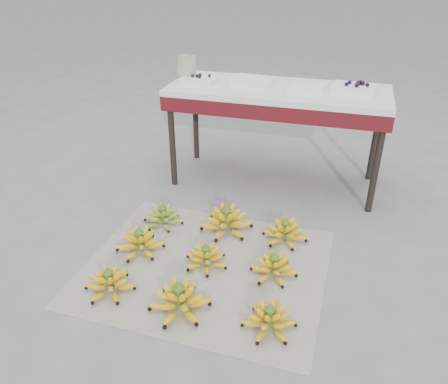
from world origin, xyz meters
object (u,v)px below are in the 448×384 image
(bunch_front_right, at_px, (269,320))
(tray_left, at_px, (253,81))
(bunch_front_left, at_px, (109,283))
(bunch_front_center, at_px, (179,300))
(bunch_back_right, at_px, (285,232))
(vendor_table, at_px, (278,99))
(bunch_mid_center, at_px, (206,257))
(bunch_back_center, at_px, (227,221))
(tray_far_left, at_px, (199,80))
(newspaper_mat, at_px, (206,267))
(bunch_back_left, at_px, (163,217))
(tray_far_right, at_px, (354,88))
(bunch_mid_right, at_px, (274,267))
(bunch_mid_left, at_px, (140,243))
(glass_jar, at_px, (187,68))
(tray_right, at_px, (306,88))

(bunch_front_right, distance_m, tray_left, 1.65)
(bunch_front_left, relative_size, tray_left, 0.90)
(bunch_front_center, xyz_separation_m, bunch_back_right, (0.38, 0.70, -0.01))
(bunch_front_right, bearing_deg, vendor_table, 89.00)
(bunch_mid_center, xyz_separation_m, bunch_back_center, (0.01, 0.35, 0.02))
(bunch_back_right, relative_size, tray_far_left, 1.31)
(newspaper_mat, bearing_deg, bunch_back_left, 139.75)
(bunch_front_right, bearing_deg, tray_far_right, 70.08)
(bunch_front_left, relative_size, bunch_mid_center, 0.90)
(bunch_back_center, height_order, tray_left, tray_left)
(bunch_mid_center, xyz_separation_m, tray_left, (-0.02, 1.10, 0.66))
(bunch_mid_right, relative_size, tray_far_left, 1.28)
(bunch_mid_left, bearing_deg, bunch_front_center, -40.85)
(bunch_front_right, relative_size, tray_far_right, 0.98)
(bunch_mid_right, distance_m, bunch_back_center, 0.48)
(bunch_back_center, distance_m, tray_left, 0.99)
(newspaper_mat, xyz_separation_m, glass_jar, (-0.49, 1.10, 0.77))
(tray_far_left, bearing_deg, tray_left, 10.65)
(bunch_back_right, bearing_deg, newspaper_mat, -117.59)
(bunch_front_center, bearing_deg, glass_jar, 109.99)
(newspaper_mat, height_order, vendor_table, vendor_table)
(newspaper_mat, height_order, tray_right, tray_right)
(bunch_front_left, distance_m, glass_jar, 1.59)
(bunch_back_center, xyz_separation_m, tray_left, (-0.03, 0.75, 0.64))
(bunch_mid_center, bearing_deg, bunch_mid_left, -161.57)
(bunch_back_right, bearing_deg, tray_right, 109.16)
(vendor_table, relative_size, tray_left, 4.89)
(bunch_mid_left, bearing_deg, bunch_front_right, -21.04)
(bunch_back_center, bearing_deg, bunch_front_left, -128.70)
(vendor_table, xyz_separation_m, tray_far_right, (0.48, 0.03, 0.10))
(bunch_back_right, bearing_deg, bunch_front_center, -100.93)
(tray_far_left, bearing_deg, bunch_back_right, -42.68)
(bunch_mid_center, xyz_separation_m, bunch_mid_right, (0.36, 0.02, 0.00))
(bunch_mid_right, height_order, glass_jar, glass_jar)
(bunch_front_center, height_order, tray_far_left, tray_far_left)
(bunch_front_center, xyz_separation_m, bunch_back_left, (-0.37, 0.66, -0.01))
(tray_left, relative_size, tray_far_right, 1.03)
(bunch_front_center, bearing_deg, bunch_mid_right, 46.67)
(bunch_front_left, distance_m, tray_far_right, 1.88)
(bunch_front_left, xyz_separation_m, vendor_table, (0.55, 1.40, 0.56))
(bunch_front_right, height_order, bunch_back_left, bunch_front_right)
(tray_right, bearing_deg, bunch_mid_center, -107.96)
(tray_left, xyz_separation_m, tray_right, (0.36, -0.05, -0.00))
(bunch_mid_right, xyz_separation_m, bunch_back_left, (-0.74, 0.29, 0.00))
(tray_left, distance_m, tray_right, 0.36)
(bunch_front_right, relative_size, tray_right, 1.23)
(bunch_back_right, xyz_separation_m, tray_far_left, (-0.74, 0.68, 0.65))
(bunch_mid_center, bearing_deg, bunch_front_center, -71.38)
(bunch_front_right, xyz_separation_m, bunch_back_left, (-0.79, 0.65, -0.00))
(bunch_back_left, height_order, tray_far_right, tray_far_right)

